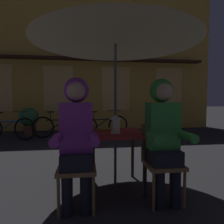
# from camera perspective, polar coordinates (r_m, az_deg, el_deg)

# --- Properties ---
(ground_plane) EXTENTS (60.00, 60.00, 0.00)m
(ground_plane) POSITION_cam_1_polar(r_m,az_deg,el_deg) (2.77, 0.96, -21.18)
(ground_plane) COLOR #232326
(cafe_table) EXTENTS (0.72, 0.72, 0.74)m
(cafe_table) POSITION_cam_1_polar(r_m,az_deg,el_deg) (2.57, 0.97, -8.12)
(cafe_table) COLOR maroon
(cafe_table) RESTS_ON ground_plane
(patio_umbrella) EXTENTS (2.10, 2.10, 2.31)m
(patio_umbrella) POSITION_cam_1_polar(r_m,az_deg,el_deg) (2.67, 1.01, 23.27)
(patio_umbrella) COLOR #4C4C51
(patio_umbrella) RESTS_ON ground_plane
(lantern) EXTENTS (0.11, 0.11, 0.23)m
(lantern) POSITION_cam_1_polar(r_m,az_deg,el_deg) (2.43, 1.09, -3.45)
(lantern) COLOR white
(lantern) RESTS_ON cafe_table
(chair_left) EXTENTS (0.40, 0.40, 0.87)m
(chair_left) POSITION_cam_1_polar(r_m,az_deg,el_deg) (2.22, -10.25, -14.00)
(chair_left) COLOR olive
(chair_left) RESTS_ON ground_plane
(chair_right) EXTENTS (0.40, 0.40, 0.87)m
(chair_right) POSITION_cam_1_polar(r_m,az_deg,el_deg) (2.38, 14.18, -12.86)
(chair_right) COLOR olive
(chair_right) RESTS_ON ground_plane
(person_left_hooded) EXTENTS (0.45, 0.56, 1.40)m
(person_left_hooded) POSITION_cam_1_polar(r_m,az_deg,el_deg) (2.08, -10.43, -5.07)
(person_left_hooded) COLOR black
(person_left_hooded) RESTS_ON ground_plane
(person_right_hooded) EXTENTS (0.45, 0.56, 1.40)m
(person_right_hooded) POSITION_cam_1_polar(r_m,az_deg,el_deg) (2.25, 14.86, -4.49)
(person_right_hooded) COLOR black
(person_right_hooded) RESTS_ON ground_plane
(shopfront_building) EXTENTS (10.00, 0.93, 6.20)m
(shopfront_building) POSITION_cam_1_polar(r_m,az_deg,el_deg) (8.12, -7.25, 17.28)
(shopfront_building) COLOR gold
(shopfront_building) RESTS_ON ground_plane
(bicycle_nearest) EXTENTS (1.64, 0.46, 0.84)m
(bicycle_nearest) POSITION_cam_1_polar(r_m,az_deg,el_deg) (6.36, -28.24, -4.21)
(bicycle_nearest) COLOR black
(bicycle_nearest) RESTS_ON ground_plane
(bicycle_second) EXTENTS (1.68, 0.23, 0.84)m
(bicycle_second) POSITION_cam_1_polar(r_m,az_deg,el_deg) (6.23, -15.01, -4.06)
(bicycle_second) COLOR black
(bicycle_second) RESTS_ON ground_plane
(bicycle_third) EXTENTS (1.66, 0.35, 0.84)m
(bicycle_third) POSITION_cam_1_polar(r_m,az_deg,el_deg) (6.17, -2.73, -4.02)
(bicycle_third) COLOR black
(bicycle_third) RESTS_ON ground_plane
(book) EXTENTS (0.23, 0.19, 0.02)m
(book) POSITION_cam_1_polar(r_m,az_deg,el_deg) (2.68, -2.31, -5.16)
(book) COLOR olive
(book) RESTS_ON cafe_table
(potted_plant) EXTENTS (0.60, 0.60, 0.92)m
(potted_plant) POSITION_cam_1_polar(r_m,az_deg,el_deg) (6.78, -23.16, -1.95)
(potted_plant) COLOR brown
(potted_plant) RESTS_ON ground_plane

